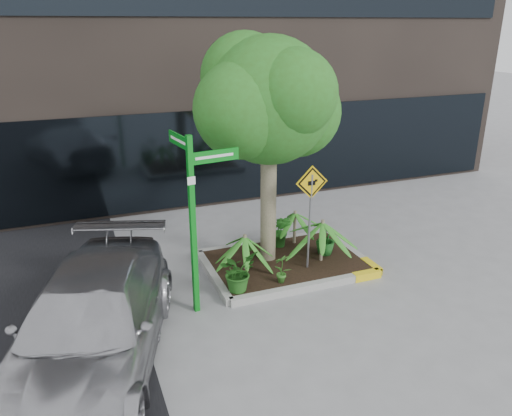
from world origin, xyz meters
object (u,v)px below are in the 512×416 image
object	(u,v)px
tree	(269,101)
cattle_sign	(311,200)
parked_car	(92,323)
street_sign_post	(194,206)

from	to	relation	value
tree	cattle_sign	world-z (taller)	tree
tree	cattle_sign	size ratio (longest dim) A/B	2.18
tree	parked_car	bearing A→B (deg)	-149.67
street_sign_post	cattle_sign	distance (m)	2.49
tree	parked_car	xyz separation A→B (m)	(-3.69, -2.16, -2.75)
tree	cattle_sign	distance (m)	2.07
parked_car	street_sign_post	xyz separation A→B (m)	(1.85, 0.98, 1.26)
cattle_sign	tree	bearing A→B (deg)	129.12
tree	parked_car	world-z (taller)	tree
street_sign_post	parked_car	bearing A→B (deg)	-160.46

